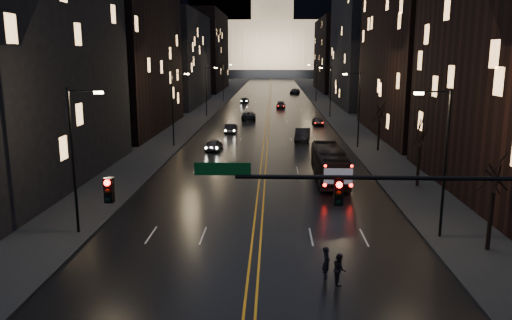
# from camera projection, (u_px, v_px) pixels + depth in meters

# --- Properties ---
(road) EXTENTS (20.00, 320.00, 0.02)m
(road) POSITION_uv_depth(u_px,v_px,m) (270.00, 93.00, 147.75)
(road) COLOR black
(road) RESTS_ON ground
(sidewalk_left) EXTENTS (8.00, 320.00, 0.16)m
(sidewalk_left) POSITION_uv_depth(u_px,v_px,m) (223.00, 92.00, 148.21)
(sidewalk_left) COLOR black
(sidewalk_left) RESTS_ON ground
(sidewalk_right) EXTENTS (8.00, 320.00, 0.16)m
(sidewalk_right) POSITION_uv_depth(u_px,v_px,m) (318.00, 93.00, 147.25)
(sidewalk_right) COLOR black
(sidewalk_right) RESTS_ON ground
(center_line) EXTENTS (0.62, 320.00, 0.01)m
(center_line) POSITION_uv_depth(u_px,v_px,m) (270.00, 93.00, 147.74)
(center_line) COLOR orange
(center_line) RESTS_ON road
(building_left_near) EXTENTS (12.00, 28.00, 22.00)m
(building_left_near) POSITION_uv_depth(u_px,v_px,m) (4.00, 53.00, 40.57)
(building_left_near) COLOR black
(building_left_near) RESTS_ON ground
(building_left_mid) EXTENTS (12.00, 30.00, 28.00)m
(building_left_mid) POSITION_uv_depth(u_px,v_px,m) (120.00, 33.00, 71.26)
(building_left_mid) COLOR black
(building_left_mid) RESTS_ON ground
(building_left_far) EXTENTS (12.00, 34.00, 20.00)m
(building_left_far) POSITION_uv_depth(u_px,v_px,m) (174.00, 59.00, 109.25)
(building_left_far) COLOR black
(building_left_far) RESTS_ON ground
(building_left_dist) EXTENTS (12.00, 40.00, 24.00)m
(building_left_dist) POSITION_uv_depth(u_px,v_px,m) (204.00, 52.00, 155.79)
(building_left_dist) COLOR black
(building_left_dist) RESTS_ON ground
(building_right_mid) EXTENTS (12.00, 34.00, 26.00)m
(building_right_mid) POSITION_uv_depth(u_px,v_px,m) (367.00, 45.00, 107.19)
(building_right_mid) COLOR black
(building_right_mid) RESTS_ON ground
(building_right_dist) EXTENTS (12.00, 40.00, 22.00)m
(building_right_dist) POSITION_uv_depth(u_px,v_px,m) (338.00, 55.00, 154.56)
(building_right_dist) COLOR black
(building_right_dist) RESTS_ON ground
(capitol) EXTENTS (90.00, 50.00, 58.50)m
(capitol) POSITION_uv_depth(u_px,v_px,m) (272.00, 43.00, 261.61)
(capitol) COLOR black
(capitol) RESTS_ON ground
(traffic_signal) EXTENTS (17.29, 0.45, 7.00)m
(traffic_signal) POSITION_uv_depth(u_px,v_px,m) (400.00, 205.00, 19.34)
(traffic_signal) COLOR black
(traffic_signal) RESTS_ON ground
(streetlamp_right_near) EXTENTS (2.13, 0.25, 9.00)m
(streetlamp_right_near) POSITION_uv_depth(u_px,v_px,m) (443.00, 156.00, 28.96)
(streetlamp_right_near) COLOR black
(streetlamp_right_near) RESTS_ON ground
(streetlamp_left_near) EXTENTS (2.13, 0.25, 9.00)m
(streetlamp_left_near) POSITION_uv_depth(u_px,v_px,m) (76.00, 153.00, 29.70)
(streetlamp_left_near) COLOR black
(streetlamp_left_near) RESTS_ON ground
(streetlamp_right_mid) EXTENTS (2.13, 0.25, 9.00)m
(streetlamp_right_mid) POSITION_uv_depth(u_px,v_px,m) (358.00, 105.00, 58.30)
(streetlamp_right_mid) COLOR black
(streetlamp_right_mid) RESTS_ON ground
(streetlamp_left_mid) EXTENTS (2.13, 0.25, 9.00)m
(streetlamp_left_mid) POSITION_uv_depth(u_px,v_px,m) (174.00, 105.00, 59.04)
(streetlamp_left_mid) COLOR black
(streetlamp_left_mid) RESTS_ON ground
(streetlamp_right_far) EXTENTS (2.13, 0.25, 9.00)m
(streetlamp_right_far) POSITION_uv_depth(u_px,v_px,m) (330.00, 89.00, 87.65)
(streetlamp_right_far) COLOR black
(streetlamp_right_far) RESTS_ON ground
(streetlamp_left_far) EXTENTS (2.13, 0.25, 9.00)m
(streetlamp_left_far) POSITION_uv_depth(u_px,v_px,m) (207.00, 89.00, 88.39)
(streetlamp_left_far) COLOR black
(streetlamp_left_far) RESTS_ON ground
(streetlamp_right_dist) EXTENTS (2.13, 0.25, 9.00)m
(streetlamp_right_dist) POSITION_uv_depth(u_px,v_px,m) (316.00, 81.00, 116.99)
(streetlamp_right_dist) COLOR black
(streetlamp_right_dist) RESTS_ON ground
(streetlamp_left_dist) EXTENTS (2.13, 0.25, 9.00)m
(streetlamp_left_dist) POSITION_uv_depth(u_px,v_px,m) (224.00, 80.00, 117.73)
(streetlamp_left_dist) COLOR black
(streetlamp_left_dist) RESTS_ON ground
(tree_right_near) EXTENTS (2.40, 2.40, 6.65)m
(tree_right_near) POSITION_uv_depth(u_px,v_px,m) (495.00, 174.00, 27.04)
(tree_right_near) COLOR black
(tree_right_near) RESTS_ON ground
(tree_right_mid) EXTENTS (2.40, 2.40, 6.65)m
(tree_right_mid) POSITION_uv_depth(u_px,v_px,m) (420.00, 134.00, 40.74)
(tree_right_mid) COLOR black
(tree_right_mid) RESTS_ON ground
(tree_right_far) EXTENTS (2.40, 2.40, 6.65)m
(tree_right_far) POSITION_uv_depth(u_px,v_px,m) (380.00, 112.00, 56.39)
(tree_right_far) COLOR black
(tree_right_far) RESTS_ON ground
(bus) EXTENTS (2.46, 10.43, 2.90)m
(bus) POSITION_uv_depth(u_px,v_px,m) (329.00, 164.00, 43.89)
(bus) COLOR black
(bus) RESTS_ON ground
(oncoming_car_a) EXTENTS (1.87, 4.18, 1.40)m
(oncoming_car_a) POSITION_uv_depth(u_px,v_px,m) (214.00, 145.00, 57.69)
(oncoming_car_a) COLOR black
(oncoming_car_a) RESTS_ON ground
(oncoming_car_b) EXTENTS (1.51, 4.24, 1.39)m
(oncoming_car_b) POSITION_uv_depth(u_px,v_px,m) (231.00, 128.00, 70.63)
(oncoming_car_b) COLOR black
(oncoming_car_b) RESTS_ON ground
(oncoming_car_c) EXTENTS (2.56, 5.26, 1.44)m
(oncoming_car_c) POSITION_uv_depth(u_px,v_px,m) (249.00, 115.00, 85.66)
(oncoming_car_c) COLOR black
(oncoming_car_c) RESTS_ON ground
(oncoming_car_d) EXTENTS (1.96, 4.55, 1.30)m
(oncoming_car_d) POSITION_uv_depth(u_px,v_px,m) (245.00, 100.00, 115.59)
(oncoming_car_d) COLOR black
(oncoming_car_d) RESTS_ON ground
(receding_car_a) EXTENTS (2.33, 5.35, 1.71)m
(receding_car_a) POSITION_uv_depth(u_px,v_px,m) (302.00, 135.00, 63.79)
(receding_car_a) COLOR black
(receding_car_a) RESTS_ON ground
(receding_car_b) EXTENTS (1.79, 3.89, 1.29)m
(receding_car_b) POSITION_uv_depth(u_px,v_px,m) (318.00, 122.00, 78.00)
(receding_car_b) COLOR black
(receding_car_b) RESTS_ON ground
(receding_car_c) EXTENTS (2.00, 4.73, 1.36)m
(receding_car_c) POSITION_uv_depth(u_px,v_px,m) (281.00, 105.00, 103.77)
(receding_car_c) COLOR black
(receding_car_c) RESTS_ON ground
(receding_car_d) EXTENTS (3.16, 5.82, 1.55)m
(receding_car_d) POSITION_uv_depth(u_px,v_px,m) (295.00, 91.00, 143.67)
(receding_car_d) COLOR black
(receding_car_d) RESTS_ON ground
(pedestrian_a) EXTENTS (0.46, 0.63, 1.61)m
(pedestrian_a) POSITION_uv_depth(u_px,v_px,m) (326.00, 262.00, 24.57)
(pedestrian_a) COLOR black
(pedestrian_a) RESTS_ON ground
(pedestrian_b) EXTENTS (0.44, 0.77, 1.55)m
(pedestrian_b) POSITION_uv_depth(u_px,v_px,m) (339.00, 269.00, 23.91)
(pedestrian_b) COLOR black
(pedestrian_b) RESTS_ON ground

